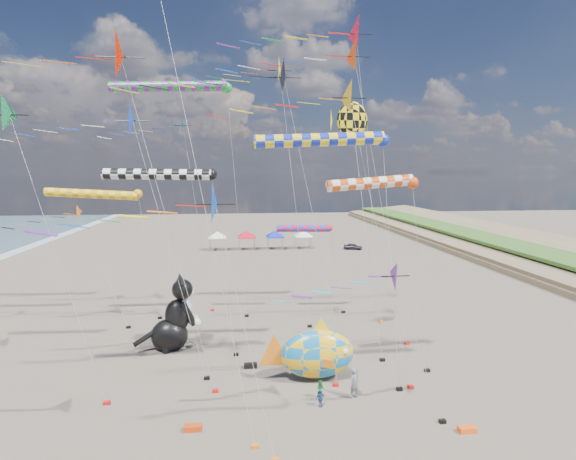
{
  "coord_description": "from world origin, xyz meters",
  "views": [
    {
      "loc": [
        -2.9,
        -17.56,
        13.44
      ],
      "look_at": [
        0.59,
        12.0,
        9.61
      ],
      "focal_mm": 28.0,
      "sensor_mm": 36.0,
      "label": 1
    }
  ],
  "objects_px": {
    "child_blue": "(320,398)",
    "person_adult": "(354,383)",
    "child_green": "(321,389)",
    "fish_inflatable": "(316,354)",
    "parked_car": "(353,246)",
    "cat_inflatable": "(173,312)"
  },
  "relations": [
    {
      "from": "child_blue",
      "to": "person_adult",
      "type": "bearing_deg",
      "value": -8.53
    },
    {
      "from": "child_green",
      "to": "child_blue",
      "type": "xyz_separation_m",
      "value": [
        -0.2,
        -0.92,
        -0.07
      ]
    },
    {
      "from": "fish_inflatable",
      "to": "parked_car",
      "type": "height_order",
      "value": "fish_inflatable"
    },
    {
      "from": "parked_car",
      "to": "fish_inflatable",
      "type": "bearing_deg",
      "value": -175.71
    },
    {
      "from": "cat_inflatable",
      "to": "child_blue",
      "type": "height_order",
      "value": "cat_inflatable"
    },
    {
      "from": "cat_inflatable",
      "to": "fish_inflatable",
      "type": "height_order",
      "value": "cat_inflatable"
    },
    {
      "from": "cat_inflatable",
      "to": "person_adult",
      "type": "bearing_deg",
      "value": -51.42
    },
    {
      "from": "child_green",
      "to": "child_blue",
      "type": "bearing_deg",
      "value": -87.76
    },
    {
      "from": "cat_inflatable",
      "to": "parked_car",
      "type": "relative_size",
      "value": 1.77
    },
    {
      "from": "child_blue",
      "to": "parked_car",
      "type": "xyz_separation_m",
      "value": [
        15.7,
        51.56,
        0.05
      ]
    },
    {
      "from": "fish_inflatable",
      "to": "parked_car",
      "type": "relative_size",
      "value": 1.98
    },
    {
      "from": "person_adult",
      "to": "cat_inflatable",
      "type": "bearing_deg",
      "value": 107.92
    },
    {
      "from": "fish_inflatable",
      "to": "child_blue",
      "type": "relative_size",
      "value": 6.38
    },
    {
      "from": "child_green",
      "to": "cat_inflatable",
      "type": "bearing_deg",
      "value": 151.97
    },
    {
      "from": "fish_inflatable",
      "to": "child_green",
      "type": "height_order",
      "value": "fish_inflatable"
    },
    {
      "from": "parked_car",
      "to": "child_green",
      "type": "bearing_deg",
      "value": -175.1
    },
    {
      "from": "cat_inflatable",
      "to": "person_adult",
      "type": "height_order",
      "value": "cat_inflatable"
    },
    {
      "from": "fish_inflatable",
      "to": "person_adult",
      "type": "bearing_deg",
      "value": -53.83
    },
    {
      "from": "cat_inflatable",
      "to": "fish_inflatable",
      "type": "relative_size",
      "value": 0.89
    },
    {
      "from": "cat_inflatable",
      "to": "child_green",
      "type": "height_order",
      "value": "cat_inflatable"
    },
    {
      "from": "cat_inflatable",
      "to": "child_green",
      "type": "relative_size",
      "value": 5.02
    },
    {
      "from": "cat_inflatable",
      "to": "child_blue",
      "type": "bearing_deg",
      "value": -59.79
    }
  ]
}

